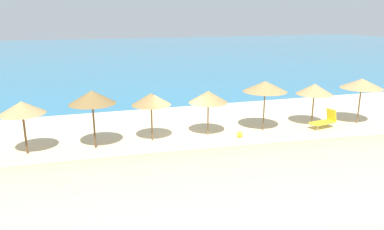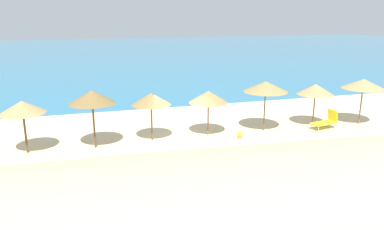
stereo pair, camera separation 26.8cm
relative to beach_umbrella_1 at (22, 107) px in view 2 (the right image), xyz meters
name	(u,v)px [view 2 (the right image)]	position (x,y,z in m)	size (l,w,h in m)	color
ground_plane	(181,144)	(7.60, -0.84, -2.31)	(160.00, 160.00, 0.00)	beige
sea_water	(111,54)	(7.60, 46.63, -2.31)	(160.00, 79.26, 0.01)	teal
dune_ridge	(331,190)	(10.12, -9.84, -1.00)	(52.46, 5.67, 2.63)	#C9B586
beach_umbrella_1	(22,107)	(0.00, 0.00, 0.00)	(2.16, 2.16, 2.63)	brown
beach_umbrella_2	(92,97)	(3.25, -0.16, 0.34)	(2.32, 2.32, 2.99)	brown
beach_umbrella_3	(151,99)	(6.24, 0.14, -0.02)	(2.08, 2.08, 2.61)	brown
beach_umbrella_4	(208,97)	(9.44, 0.19, -0.11)	(2.17, 2.17, 2.54)	brown
beach_umbrella_5	(266,87)	(12.82, 0.03, 0.31)	(2.52, 2.52, 2.93)	brown
beach_umbrella_6	(316,89)	(16.19, 0.14, -0.06)	(2.17, 2.17, 2.57)	brown
beach_umbrella_7	(363,84)	(19.16, -0.34, 0.20)	(2.53, 2.53, 2.81)	brown
lounge_chair_0	(326,121)	(16.58, -0.60, -1.86)	(1.70, 0.98, 1.10)	yellow
beach_ball	(240,135)	(10.98, -0.76, -2.15)	(0.33, 0.33, 0.33)	yellow
cooler_box	(292,146)	(12.77, -3.22, -2.14)	(0.47, 0.40, 0.34)	white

